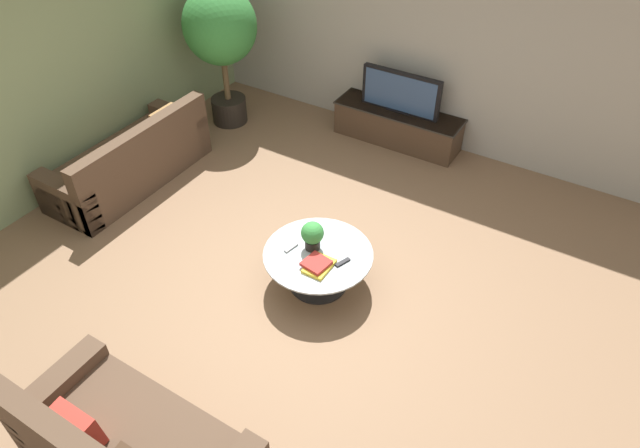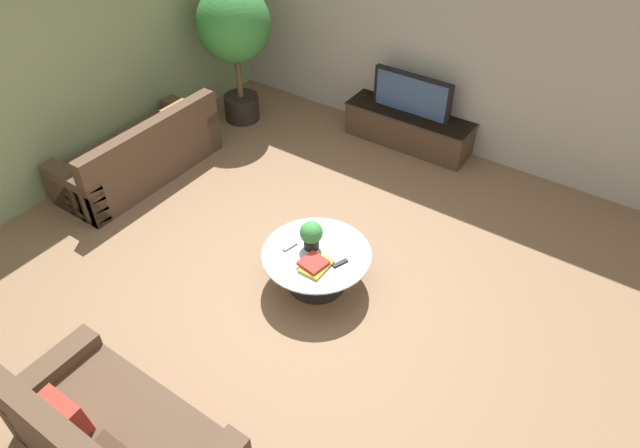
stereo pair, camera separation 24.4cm
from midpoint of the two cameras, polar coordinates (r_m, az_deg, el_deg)
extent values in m
plane|color=brown|center=(5.82, -4.12, -5.67)|extent=(24.00, 24.00, 0.00)
cube|color=#A39E93|center=(7.43, 10.48, 18.64)|extent=(7.40, 0.12, 3.00)
cube|color=gray|center=(7.17, -26.46, 14.35)|extent=(0.12, 7.40, 3.00)
cube|color=#473323|center=(7.79, 6.86, 9.68)|extent=(1.68, 0.48, 0.46)
cube|color=#2D2823|center=(7.68, 6.99, 11.10)|extent=(1.72, 0.50, 0.02)
cube|color=black|center=(7.55, 7.16, 12.94)|extent=(1.07, 0.08, 0.54)
cube|color=navy|center=(7.52, 7.02, 12.82)|extent=(0.98, 0.00, 0.48)
cube|color=black|center=(7.67, 7.00, 11.24)|extent=(0.32, 0.13, 0.02)
cylinder|color=black|center=(5.77, -1.40, -5.88)|extent=(0.59, 0.59, 0.02)
cylinder|color=black|center=(5.64, -1.43, -4.55)|extent=(0.10, 0.10, 0.40)
cylinder|color=#A8B2B7|center=(5.49, -1.46, -3.02)|extent=(1.07, 1.07, 0.02)
cube|color=#4C3828|center=(7.41, -19.44, 5.50)|extent=(0.84, 2.05, 0.42)
cube|color=#4C3828|center=(6.96, -18.29, 7.56)|extent=(0.16, 2.05, 0.42)
cube|color=#4C3828|center=(7.88, -14.71, 9.27)|extent=(0.84, 0.20, 0.54)
cube|color=#4C3828|center=(6.97, -24.93, 2.00)|extent=(0.84, 0.20, 0.54)
cube|color=olive|center=(7.38, -16.11, 9.71)|extent=(0.14, 0.39, 0.36)
cube|color=#B23328|center=(7.20, -18.05, 8.16)|extent=(0.17, 0.32, 0.31)
cube|color=tan|center=(7.01, -20.11, 6.67)|extent=(0.16, 0.31, 0.29)
cube|color=olive|center=(6.83, -22.33, 5.29)|extent=(0.13, 0.36, 0.32)
cube|color=#4C3828|center=(5.11, -25.52, -15.44)|extent=(0.20, 0.84, 0.54)
cube|color=#B23328|center=(4.54, -24.51, -17.88)|extent=(0.35, 0.15, 0.32)
cylinder|color=black|center=(8.35, -9.89, 11.20)|extent=(0.49, 0.49, 0.36)
cylinder|color=brown|center=(8.15, -10.25, 13.90)|extent=(0.08, 0.08, 0.53)
ellipsoid|color=#337F38|center=(7.85, -10.93, 18.90)|extent=(0.96, 0.96, 1.01)
cylinder|color=black|center=(5.51, -2.02, -2.03)|extent=(0.15, 0.15, 0.10)
sphere|color=#337F38|center=(5.42, -2.05, -0.92)|extent=(0.22, 0.22, 0.22)
cube|color=gold|center=(5.34, -1.39, -4.26)|extent=(0.22, 0.30, 0.03)
cube|color=#A32823|center=(5.32, -1.69, -3.96)|extent=(0.26, 0.26, 0.04)
cube|color=black|center=(5.38, 0.99, -3.88)|extent=(0.09, 0.16, 0.02)
cube|color=gray|center=(5.54, -4.17, -2.39)|extent=(0.07, 0.16, 0.02)
camera|label=1|loc=(0.12, -91.25, -1.06)|focal=32.00mm
camera|label=2|loc=(0.12, 88.75, 1.06)|focal=32.00mm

